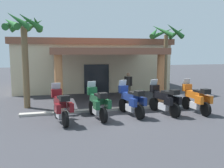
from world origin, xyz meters
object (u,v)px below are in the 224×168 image
(motorcycle_green, at_px, (98,103))
(motorcycle_orange, at_px, (196,99))
(palm_tree_near_portico, at_px, (166,40))
(motorcycle_maroon, at_px, (61,106))
(motel_building, at_px, (90,63))
(pedestrian, at_px, (128,84))
(motorcycle_black, at_px, (164,100))
(palm_tree_roadside, at_px, (24,36))
(motorcycle_blue, at_px, (131,101))

(motorcycle_green, bearing_deg, motorcycle_orange, -99.64)
(motorcycle_orange, bearing_deg, palm_tree_near_portico, -14.18)
(motorcycle_maroon, distance_m, motorcycle_green, 1.65)
(motel_building, bearing_deg, pedestrian, -75.36)
(motorcycle_maroon, bearing_deg, palm_tree_near_portico, -63.06)
(motorcycle_black, xyz_separation_m, motorcycle_orange, (1.64, -0.16, 0.00))
(motorcycle_maroon, relative_size, palm_tree_near_portico, 0.44)
(palm_tree_roadside, bearing_deg, motorcycle_orange, -22.45)
(motorcycle_green, height_order, palm_tree_near_portico, palm_tree_near_portico)
(motorcycle_maroon, relative_size, motorcycle_orange, 1.00)
(motorcycle_green, height_order, motorcycle_black, same)
(motorcycle_orange, height_order, palm_tree_near_portico, palm_tree_near_portico)
(motorcycle_orange, relative_size, pedestrian, 1.30)
(palm_tree_roadside, distance_m, palm_tree_near_portico, 9.72)
(motorcycle_maroon, xyz_separation_m, motorcycle_orange, (6.54, -0.04, 0.00))
(motorcycle_orange, height_order, pedestrian, pedestrian)
(palm_tree_near_portico, bearing_deg, motorcycle_green, -138.49)
(motorcycle_green, xyz_separation_m, motorcycle_orange, (4.91, -0.24, 0.00))
(motorcycle_orange, xyz_separation_m, palm_tree_roadside, (-8.10, 3.35, 3.12))
(motorcycle_maroon, relative_size, motorcycle_green, 1.00)
(motorcycle_maroon, xyz_separation_m, palm_tree_near_portico, (7.86, 5.72, 3.15))
(motorcycle_black, height_order, palm_tree_near_portico, palm_tree_near_portico)
(pedestrian, relative_size, palm_tree_roadside, 0.34)
(pedestrian, bearing_deg, motorcycle_orange, -110.54)
(motorcycle_black, relative_size, pedestrian, 1.29)
(motorcycle_orange, distance_m, palm_tree_near_portico, 6.69)
(palm_tree_roadside, bearing_deg, motorcycle_maroon, -64.81)
(motel_building, xyz_separation_m, motorcycle_orange, (3.38, -10.07, -1.34))
(motorcycle_black, distance_m, pedestrian, 3.98)
(motel_building, relative_size, motorcycle_green, 5.67)
(palm_tree_roadside, bearing_deg, motorcycle_black, -26.22)
(motorcycle_blue, relative_size, motorcycle_orange, 0.99)
(motorcycle_orange, distance_m, palm_tree_roadside, 9.30)
(motorcycle_maroon, height_order, palm_tree_near_portico, palm_tree_near_portico)
(palm_tree_near_portico, bearing_deg, palm_tree_roadside, -165.66)
(motorcycle_green, distance_m, palm_tree_near_portico, 8.90)
(palm_tree_roadside, bearing_deg, motorcycle_green, -44.21)
(motorcycle_black, bearing_deg, motorcycle_orange, -107.21)
(motorcycle_black, height_order, motorcycle_orange, same)
(motorcycle_blue, height_order, pedestrian, pedestrian)
(motel_building, relative_size, motorcycle_orange, 5.66)
(motorcycle_orange, xyz_separation_m, pedestrian, (-2.09, 4.11, 0.29))
(motorcycle_black, bearing_deg, motorcycle_green, 77.09)
(motorcycle_green, bearing_deg, pedestrian, -42.97)
(motel_building, xyz_separation_m, motorcycle_black, (1.75, -9.90, -1.34))
(pedestrian, bearing_deg, motorcycle_green, -173.59)
(motorcycle_blue, bearing_deg, palm_tree_near_portico, -50.38)
(motorcycle_green, height_order, palm_tree_roadside, palm_tree_roadside)
(motorcycle_black, relative_size, motorcycle_orange, 0.99)
(motorcycle_maroon, xyz_separation_m, pedestrian, (4.46, 4.07, 0.29))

